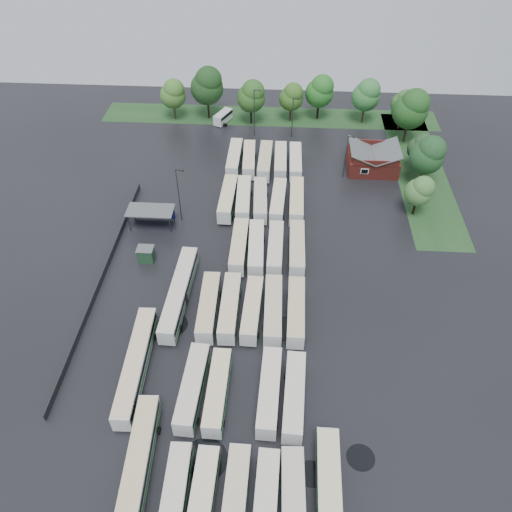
{
  "coord_description": "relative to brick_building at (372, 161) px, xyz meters",
  "views": [
    {
      "loc": [
        5.64,
        -46.81,
        56.59
      ],
      "look_at": [
        2.0,
        12.0,
        2.5
      ],
      "focal_mm": 35.0,
      "sensor_mm": 36.0,
      "label": 1
    }
  ],
  "objects": [
    {
      "name": "tree_north_6",
      "position": [
        8.56,
        19.78,
        3.68
      ],
      "size": [
        5.21,
        5.21,
        8.62
      ],
      "color": "#342717",
      "rests_on": "ground"
    },
    {
      "name": "bus_r2c0",
      "position": [
        -28.3,
        -41.43,
        -0.05
      ],
      "size": [
        2.78,
        11.95,
        3.31
      ],
      "rotation": [
        0.0,
        0.0,
        0.02
      ],
      "color": "silver",
      "rests_on": "ground"
    },
    {
      "name": "puddle_2",
      "position": [
        -33.44,
        -43.59,
        -1.86
      ],
      "size": [
        4.53,
        4.53,
        0.01
      ],
      "primitive_type": "cylinder",
      "color": "black",
      "rests_on": "ground"
    },
    {
      "name": "tree_east_1",
      "position": [
        9.12,
        -5.28,
        5.12
      ],
      "size": [
        6.56,
        6.56,
        10.86
      ],
      "color": "black",
      "rests_on": "ground"
    },
    {
      "name": "puddle_1",
      "position": [
        -13.6,
        -64.26,
        -1.86
      ],
      "size": [
        3.19,
        3.19,
        0.01
      ],
      "primitive_type": "cylinder",
      "color": "black",
      "rests_on": "ground"
    },
    {
      "name": "tree_north_1",
      "position": [
        -36.33,
        20.33,
        6.23
      ],
      "size": [
        7.6,
        7.6,
        12.59
      ],
      "color": "black",
      "rests_on": "ground"
    },
    {
      "name": "puddle_3",
      "position": [
        -17.93,
        -43.36,
        -1.86
      ],
      "size": [
        4.93,
        4.93,
        0.01
      ],
      "primitive_type": "cylinder",
      "color": "black",
      "rests_on": "ground"
    },
    {
      "name": "bus_r4c4",
      "position": [
        -15.51,
        -14.46,
        -0.04
      ],
      "size": [
        2.66,
        11.97,
        3.32
      ],
      "rotation": [
        0.0,
        0.0,
        -0.01
      ],
      "color": "silver",
      "rests_on": "ground"
    },
    {
      "name": "brick_building",
      "position": [
        0.0,
        0.0,
        0.0
      ],
      "size": [
        10.07,
        8.6,
        5.39
      ],
      "color": "maroon",
      "rests_on": "ground"
    },
    {
      "name": "ground",
      "position": [
        -24.0,
        -42.77,
        -1.87
      ],
      "size": [
        160.0,
        160.0,
        0.0
      ],
      "primitive_type": "plane",
      "color": "black",
      "rests_on": "ground"
    },
    {
      "name": "puddle_0",
      "position": [
        -25.96,
        -63.35,
        -1.86
      ],
      "size": [
        5.44,
        5.44,
        0.01
      ],
      "primitive_type": "cylinder",
      "color": "black",
      "rests_on": "ground"
    },
    {
      "name": "bus_r2c2",
      "position": [
        -21.91,
        -41.51,
        -0.13
      ],
      "size": [
        2.78,
        11.44,
        3.16
      ],
      "rotation": [
        0.0,
        0.0,
        -0.03
      ],
      "color": "silver",
      "rests_on": "ground"
    },
    {
      "name": "bus_r5c3",
      "position": [
        -18.82,
        -0.76,
        -0.11
      ],
      "size": [
        2.59,
        11.53,
        3.2
      ],
      "rotation": [
        0.0,
        0.0,
        0.01
      ],
      "color": "silver",
      "rests_on": "ground"
    },
    {
      "name": "bus_r1c1",
      "position": [
        -25.33,
        -55.34,
        -0.12
      ],
      "size": [
        2.55,
        11.43,
        3.18
      ],
      "rotation": [
        0.0,
        0.0,
        -0.01
      ],
      "color": "silver",
      "rests_on": "ground"
    },
    {
      "name": "utility_hut",
      "position": [
        -40.2,
        -30.17,
        -0.55
      ],
      "size": [
        2.7,
        2.2,
        2.62
      ],
      "color": "#183A23",
      "rests_on": "ground"
    },
    {
      "name": "bus_r5c2",
      "position": [
        -21.98,
        -1.09,
        -0.03
      ],
      "size": [
        2.74,
        12.03,
        3.34
      ],
      "rotation": [
        0.0,
        0.0,
        -0.02
      ],
      "color": "silver",
      "rests_on": "ground"
    },
    {
      "name": "bus_r4c0",
      "position": [
        -28.24,
        -14.57,
        -0.03
      ],
      "size": [
        2.78,
        12.04,
        3.34
      ],
      "rotation": [
        0.0,
        0.0,
        -0.02
      ],
      "color": "silver",
      "rests_on": "ground"
    },
    {
      "name": "tree_east_3",
      "position": [
        8.62,
        11.59,
        6.17
      ],
      "size": [
        7.54,
        7.54,
        12.49
      ],
      "color": "black",
      "rests_on": "ground"
    },
    {
      "name": "bus_r3c4",
      "position": [
        -15.42,
        -27.69,
        -0.06
      ],
      "size": [
        2.54,
        11.77,
        3.28
      ],
      "rotation": [
        0.0,
        0.0,
        0.0
      ],
      "color": "silver",
      "rests_on": "ground"
    },
    {
      "name": "bus_r0c0",
      "position": [
        -28.31,
        -68.67,
        -0.1
      ],
      "size": [
        2.72,
        11.58,
        3.21
      ],
      "rotation": [
        0.0,
        0.0,
        0.02
      ],
      "color": "silver",
      "rests_on": "ground"
    },
    {
      "name": "bus_r4c1",
      "position": [
        -25.34,
        -14.47,
        -0.06
      ],
      "size": [
        2.97,
        11.89,
        3.28
      ],
      "rotation": [
        0.0,
        0.0,
        0.04
      ],
      "color": "silver",
      "rests_on": "ground"
    },
    {
      "name": "bus_r4c3",
      "position": [
        -18.89,
        -14.66,
        -0.11
      ],
      "size": [
        2.97,
        11.6,
        3.2
      ],
      "rotation": [
        0.0,
        0.0,
        -0.05
      ],
      "color": "silver",
      "rests_on": "ground"
    },
    {
      "name": "tree_east_4",
      "position": [
        8.28,
        17.74,
        3.23
      ],
      "size": [
        4.78,
        4.78,
        7.92
      ],
      "color": "black",
      "rests_on": "ground"
    },
    {
      "name": "tree_east_0",
      "position": [
        6.23,
        -14.85,
        3.45
      ],
      "size": [
        5.02,
        4.99,
        8.26
      ],
      "color": "black",
      "rests_on": "ground"
    },
    {
      "name": "bus_r4c2",
      "position": [
        -22.2,
        -14.58,
        -0.1
      ],
      "size": [
        3.01,
        11.62,
        3.2
      ],
      "rotation": [
        0.0,
        0.0,
        0.05
      ],
      "color": "silver",
      "rests_on": "ground"
    },
    {
      "name": "tree_north_2",
      "position": [
        -26.02,
        18.13,
        5.02
      ],
      "size": [
        6.47,
        6.47,
        10.71
      ],
      "color": "black",
      "rests_on": "ground"
    },
    {
      "name": "bus_r0c1",
      "position": [
        -25.36,
        -68.9,
        -0.1
      ],
      "size": [
        2.66,
        11.59,
        3.21
      ],
      "rotation": [
        0.0,
        0.0,
        -0.02
      ],
      "color": "silver",
      "rests_on": "ground"
    },
    {
      "name": "tree_east_2",
      "position": [
        9.13,
        0.35,
        3.39
      ],
      "size": [
        4.94,
        4.94,
        8.18
      ],
      "color": "black",
      "rests_on": "ground"
    },
    {
      "name": "bus_r2c3",
      "position": [
        -18.84,
        -41.46,
        -0.05
      ],
      "size": [
        2.73,
        11.93,
        3.31
      ],
      "rotation": [
        0.0,
        0.0,
        0.02
      ],
      "color": "silver",
      "rests_on": "ground"
    },
    {
      "name": "bus_r5c4",
      "position": [
        -15.76,
        -0.88,
        -0.1
      ],
      "size": [
        2.58,
        11.54,
        3.21
      ],
      "rotation": [
        0.0,
        0.0,
        0.01
      ],
      "color": "silver",
      "rests_on": "ground"
    },
    {
      "name": "bus_r0c3",
      "position": [
        -18.64,
        -68.82,
        -0.09
      ],
      "size": [
        2.78,
        11.63,
        3.22
      ],
      "rotation": [
        0.0,
        0.0,
        -0.03
      ],
      "color": "silver",
      "rests_on": "ground"
    },
    {
      "name": "bus_r2c4",
      "position": [
        -15.53,
        -41.49,
        -0.08
      ],
      "size": [
        2.63,
        11.72,
        3.26
      ],
      "rotation": [
        0.0,
        0.0,
        -0.01
      ],
      "color": "silver",
      "rests_on": "ground"
    },
    {
      "name": "bus_r5c1",
      "position": [
        -25.29,
        -0.59,
        -0.11
      ],
      "size": [
        2.94,
        11.55,
        3.19
      ],
      "rotation": [
        0.0,
        0.0,
        0.05
      ],
      "color": "silver",
      "rests_on": "ground"
    },
    {
      "name": "bus_r3c3",
      "position": [
        -18.97,
        -27.85,
        -0.11
      ],
      "size": [
        2.53,
        11.48,
        3.19
      ],
      "rotation": [
        0.0,
        0.0,
        -0.01
      ],
      "color": "silver",
      "rests_on": "ground"
    },
    {
      "name": "artic_bus_west_b",
      "position": [
        -33.08,
        -38.91,
        -0.04
      ],
      "size": [
        3.13,
        17.81,
        3.29
      ],
      "rotation": [
        0.0,
        0.0,
        -0.04
      ],
      "color": "silver",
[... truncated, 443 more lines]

